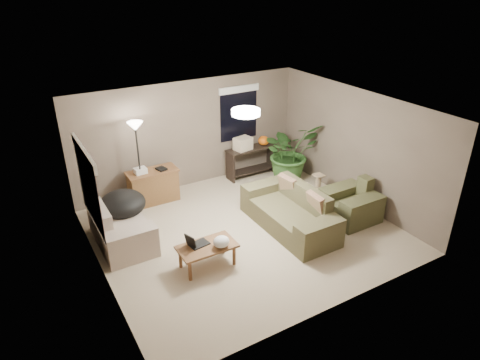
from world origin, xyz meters
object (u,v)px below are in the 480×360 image
papasan_chair (123,208)px  floor_lamp (136,137)px  main_sofa (291,214)px  console_table (252,159)px  coffee_table (207,249)px  cat_scratching_post (318,186)px  loveseat (120,229)px  desk (153,186)px  houseplant (289,158)px  armchair (351,205)px

papasan_chair → floor_lamp: size_ratio=0.50×
main_sofa → console_table: size_ratio=1.69×
coffee_table → console_table: bearing=46.7°
coffee_table → floor_lamp: 2.94m
console_table → cat_scratching_post: bearing=-64.9°
papasan_chair → coffee_table: bearing=-65.6°
papasan_chair → loveseat: bearing=-114.3°
loveseat → coffee_table: size_ratio=1.60×
main_sofa → papasan_chair: size_ratio=2.32×
console_table → cat_scratching_post: size_ratio=2.60×
coffee_table → floor_lamp: bearing=95.4°
floor_lamp → main_sofa: bearing=-46.3°
main_sofa → cat_scratching_post: bearing=30.4°
coffee_table → desk: 2.70m
coffee_table → floor_lamp: size_ratio=0.52×
houseplant → armchair: bearing=-89.2°
coffee_table → console_table: (2.60, 2.76, 0.08)m
coffee_table → cat_scratching_post: bearing=18.2°
armchair → houseplant: size_ratio=0.68×
desk → console_table: size_ratio=0.85×
coffee_table → cat_scratching_post: size_ratio=2.00×
console_table → houseplant: size_ratio=0.89×
main_sofa → desk: 3.11m
console_table → desk: bearing=-178.6°
desk → coffee_table: bearing=-90.4°
loveseat → desk: size_ratio=1.45×
loveseat → coffee_table: 1.83m
loveseat → armchair: size_ratio=1.60×
floor_lamp → armchair: bearing=-37.3°
loveseat → coffee_table: bearing=-53.3°
desk → console_table: bearing=1.4°
coffee_table → main_sofa: bearing=8.6°
main_sofa → houseplant: houseplant is taller
papasan_chair → cat_scratching_post: bearing=-11.0°
console_table → cat_scratching_post: console_table is taller
loveseat → floor_lamp: (0.84, 1.19, 1.30)m
coffee_table → loveseat: bearing=126.7°
loveseat → floor_lamp: size_ratio=0.84×
papasan_chair → console_table: bearing=13.3°
armchair → desk: size_ratio=0.91×
armchair → papasan_chair: 4.61m
armchair → coffee_table: (-3.28, 0.04, 0.06)m
main_sofa → houseplant: 2.19m
loveseat → cat_scratching_post: bearing=-4.5°
armchair → houseplant: bearing=90.8°
coffee_table → papasan_chair: (-0.88, 1.94, 0.11)m
houseplant → cat_scratching_post: 1.03m
papasan_chair → houseplant: (4.13, 0.14, 0.11)m
cat_scratching_post → desk: bearing=154.7°
coffee_table → papasan_chair: size_ratio=1.05×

